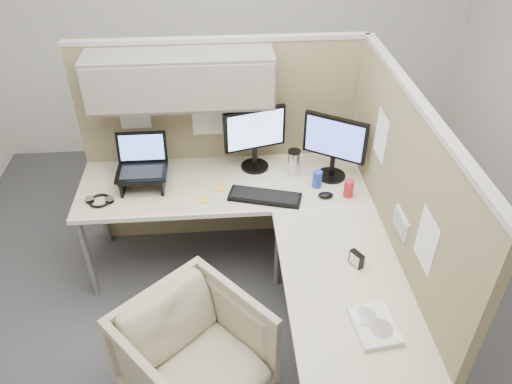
{
  "coord_description": "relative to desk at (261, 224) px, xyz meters",
  "views": [
    {
      "loc": [
        -0.1,
        -2.3,
        2.74
      ],
      "look_at": [
        0.1,
        0.25,
        0.85
      ],
      "focal_mm": 35.0,
      "sensor_mm": 36.0,
      "label": 1
    }
  ],
  "objects": [
    {
      "name": "ground",
      "position": [
        -0.12,
        -0.13,
        -0.69
      ],
      "size": [
        4.5,
        4.5,
        0.0
      ],
      "primitive_type": "plane",
      "color": "#3B3B40",
      "rests_on": "ground"
    },
    {
      "name": "partition_back",
      "position": [
        -0.34,
        0.7,
        0.41
      ],
      "size": [
        2.0,
        0.36,
        1.63
      ],
      "color": "#8C7F5B",
      "rests_on": "ground"
    },
    {
      "name": "partition_right",
      "position": [
        0.78,
        -0.19,
        0.13
      ],
      "size": [
        0.07,
        2.03,
        1.63
      ],
      "color": "#8C7F5B",
      "rests_on": "ground"
    },
    {
      "name": "desk",
      "position": [
        0.0,
        0.0,
        0.0
      ],
      "size": [
        2.0,
        1.98,
        0.73
      ],
      "color": "beige",
      "rests_on": "ground"
    },
    {
      "name": "office_chair",
      "position": [
        -0.43,
        -0.69,
        -0.33
      ],
      "size": [
        0.95,
        0.95,
        0.72
      ],
      "primitive_type": "imported",
      "rotation": [
        0.0,
        0.0,
        0.71
      ],
      "color": "#B7AD91",
      "rests_on": "ground"
    },
    {
      "name": "monitor_left",
      "position": [
        0.0,
        0.59,
        0.32
      ],
      "size": [
        0.43,
        0.2,
        0.47
      ],
      "rotation": [
        0.0,
        0.0,
        0.27
      ],
      "color": "black",
      "rests_on": "desk"
    },
    {
      "name": "monitor_right",
      "position": [
        0.53,
        0.43,
        0.32
      ],
      "size": [
        0.39,
        0.27,
        0.47
      ],
      "rotation": [
        0.0,
        0.0,
        -0.57
      ],
      "color": "black",
      "rests_on": "desk"
    },
    {
      "name": "laptop_station",
      "position": [
        -0.77,
        0.42,
        0.18
      ],
      "size": [
        0.34,
        0.29,
        0.35
      ],
      "color": "black",
      "rests_on": "desk"
    },
    {
      "name": "keyboard",
      "position": [
        0.04,
        0.21,
        0.05
      ],
      "size": [
        0.5,
        0.29,
        0.02
      ],
      "primitive_type": "cube",
      "rotation": [
        0.0,
        0.0,
        -0.28
      ],
      "color": "black",
      "rests_on": "desk"
    },
    {
      "name": "mouse",
      "position": [
        0.45,
        0.19,
        0.06
      ],
      "size": [
        0.1,
        0.07,
        0.04
      ],
      "primitive_type": "ellipsoid",
      "rotation": [
        0.0,
        0.0,
        -0.02
      ],
      "color": "black",
      "rests_on": "desk"
    },
    {
      "name": "travel_mug",
      "position": [
        0.27,
        0.49,
        0.14
      ],
      "size": [
        0.09,
        0.09,
        0.19
      ],
      "color": "silver",
      "rests_on": "desk"
    },
    {
      "name": "soda_can_green",
      "position": [
        0.6,
        0.2,
        0.1
      ],
      "size": [
        0.07,
        0.07,
        0.12
      ],
      "primitive_type": "cylinder",
      "color": "#B21E1E",
      "rests_on": "desk"
    },
    {
      "name": "soda_can_silver",
      "position": [
        0.41,
        0.32,
        0.1
      ],
      "size": [
        0.07,
        0.07,
        0.12
      ],
      "primitive_type": "cylinder",
      "color": "#1E3FA5",
      "rests_on": "desk"
    },
    {
      "name": "sticky_note_d",
      "position": [
        -0.25,
        0.35,
        0.05
      ],
      "size": [
        0.09,
        0.09,
        0.01
      ],
      "primitive_type": "cube",
      "rotation": [
        0.0,
        0.0,
        -0.14
      ],
      "color": "yellow",
      "rests_on": "desk"
    },
    {
      "name": "sticky_note_a",
      "position": [
        -0.38,
        0.22,
        0.05
      ],
      "size": [
        0.09,
        0.09,
        0.01
      ],
      "primitive_type": "cube",
      "rotation": [
        0.0,
        0.0,
        0.15
      ],
      "color": "yellow",
      "rests_on": "desk"
    },
    {
      "name": "headphones",
      "position": [
        -1.05,
        0.25,
        0.06
      ],
      "size": [
        0.19,
        0.16,
        0.03
      ],
      "rotation": [
        0.0,
        0.0,
        -0.1
      ],
      "color": "black",
      "rests_on": "desk"
    },
    {
      "name": "paper_stack",
      "position": [
        0.49,
        -0.89,
        0.06
      ],
      "size": [
        0.23,
        0.28,
        0.03
      ],
      "rotation": [
        0.0,
        0.0,
        0.12
      ],
      "color": "white",
      "rests_on": "desk"
    },
    {
      "name": "desk_clock",
      "position": [
        0.5,
        -0.45,
        0.09
      ],
      "size": [
        0.08,
        0.09,
        0.09
      ],
      "rotation": [
        0.0,
        0.0,
        -1.03
      ],
      "color": "black",
      "rests_on": "desk"
    }
  ]
}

